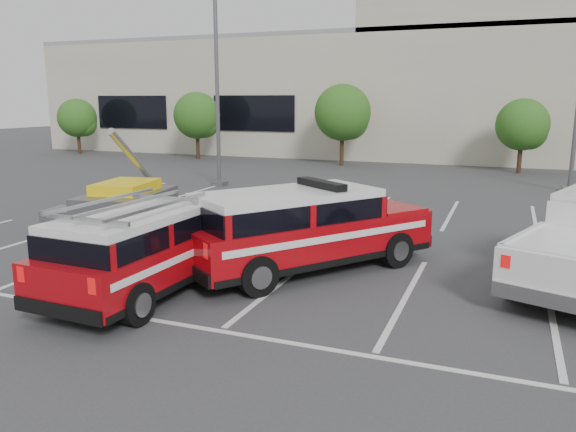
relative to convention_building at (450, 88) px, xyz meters
name	(u,v)px	position (x,y,z in m)	size (l,w,h in m)	color
ground	(282,282)	(-0.18, -31.86, -4.72)	(120.00, 120.00, 0.00)	#38383B
stall_markings	(340,236)	(-0.18, -27.36, -4.71)	(23.00, 15.00, 0.01)	silver
convention_building	(450,88)	(0.00, 0.00, 0.00)	(60.00, 16.99, 13.20)	beige
tree_far_left	(79,119)	(-25.09, -9.82, -2.22)	(2.77, 2.77, 3.99)	#3F2B19
tree_left	(198,117)	(-15.09, -9.82, -1.95)	(3.07, 3.07, 4.42)	#3F2B19
tree_mid_left	(344,115)	(-5.09, -9.82, -1.68)	(3.37, 3.37, 4.85)	#3F2B19
tree_mid_right	(524,127)	(4.91, -9.82, -2.22)	(2.77, 2.77, 3.99)	#3F2B19
light_pole_left	(217,71)	(-8.18, -19.86, 0.47)	(0.90, 0.60, 10.24)	#59595E
fire_chief_suv	(303,235)	(-0.06, -30.81, -3.87)	(5.23, 6.06, 2.08)	#97070D
ladder_suv	(147,255)	(-2.54, -33.46, -3.93)	(2.18, 5.11, 1.98)	#97070D
utility_rig	(123,205)	(-7.12, -28.30, -4.10)	(3.18, 3.97, 3.10)	#59595E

